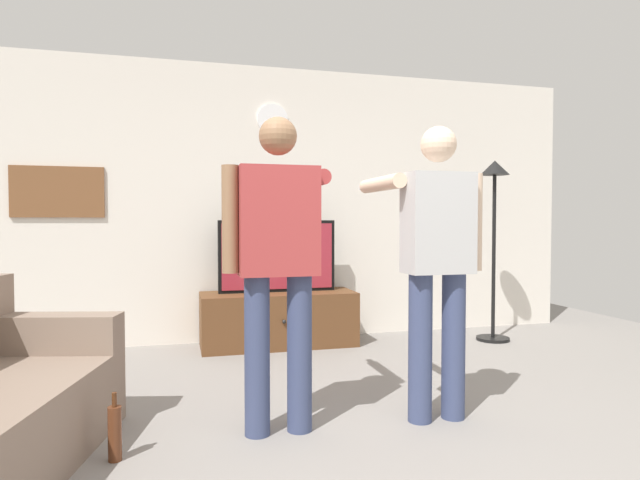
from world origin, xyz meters
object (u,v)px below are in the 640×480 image
Objects in this scene: tv_stand at (278,319)px; framed_picture at (58,192)px; wall_clock at (273,119)px; beverage_bottle at (115,433)px; television at (277,256)px; floor_lamp at (494,212)px; person_standing_nearer_couch at (436,255)px; person_standing_nearer_lamp at (278,254)px.

framed_picture reaches higher than tv_stand.
wall_clock is 2.09m from framed_picture.
beverage_bottle is at bearing -73.69° from framed_picture.
framed_picture reaches higher than beverage_bottle.
wall_clock is (0.00, 0.24, 1.34)m from television.
floor_lamp is at bearing 29.48° from beverage_bottle.
television is at bearing 90.00° from tv_stand.
framed_picture is at bearing 136.49° from person_standing_nearer_couch.
floor_lamp is 3.98m from beverage_bottle.
wall_clock is (-0.00, 0.29, 1.93)m from tv_stand.
wall_clock is at bearing 103.28° from person_standing_nearer_couch.
person_standing_nearer_lamp is 1.21m from beverage_bottle.
floor_lamp is at bearing -8.67° from framed_picture.
person_standing_nearer_lamp is at bearing -99.24° from wall_clock.
floor_lamp is at bearing -16.29° from wall_clock.
television is 3.29× the size of beverage_bottle.
tv_stand is 1.30× the size of television.
person_standing_nearer_couch is 1.98m from beverage_bottle.
television is at bearing 79.70° from person_standing_nearer_lamp.
wall_clock reaches higher than person_standing_nearer_couch.
person_standing_nearer_lamp reaches higher than framed_picture.
person_standing_nearer_lamp reaches higher than person_standing_nearer_couch.
television is 2.17m from floor_lamp.
television is 2.22m from person_standing_nearer_couch.
person_standing_nearer_couch reaches higher than tv_stand.
floor_lamp is (4.05, -0.62, -0.17)m from framed_picture.
wall_clock reaches higher than framed_picture.
floor_lamp is at bearing -8.74° from tv_stand.
beverage_bottle is (-1.22, -2.20, -0.11)m from tv_stand.
television is 0.63× the size of floor_lamp.
television is at bearing -90.00° from wall_clock.
person_standing_nearer_lamp is 0.94m from person_standing_nearer_couch.
person_standing_nearer_couch is (0.56, -2.09, 0.73)m from tv_stand.
beverage_bottle is at bearing -116.20° from wall_clock.
floor_lamp is (2.10, -0.37, 0.42)m from television.
wall_clock is 0.90× the size of beverage_bottle.
person_standing_nearer_couch reaches higher than framed_picture.
floor_lamp is (2.10, -0.32, 1.02)m from tv_stand.
floor_lamp is at bearing 34.86° from person_standing_nearer_lamp.
person_standing_nearer_lamp reaches higher than beverage_bottle.
tv_stand is 0.60m from television.
floor_lamp is 1.02× the size of person_standing_nearer_couch.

